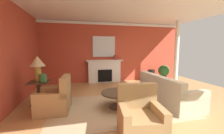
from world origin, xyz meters
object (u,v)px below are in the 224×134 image
at_px(armchair_near_window, 55,100).
at_px(armchair_facing_fireplace, 140,120).
at_px(mantel_mirror, 104,47).
at_px(vase_mantel_right, 115,57).
at_px(side_table, 39,91).
at_px(potted_plant, 164,72).
at_px(coffee_table, 119,96).
at_px(vase_tall_corner, 151,75).
at_px(fireplace, 105,72).
at_px(table_lamp, 37,64).
at_px(sofa, 167,93).
at_px(vase_on_side_table, 43,78).

distance_m(armchair_near_window, armchair_facing_fireplace, 2.29).
distance_m(mantel_mirror, vase_mantel_right, 0.78).
relative_size(side_table, potted_plant, 0.84).
bearing_deg(side_table, coffee_table, -19.55).
bearing_deg(vase_tall_corner, mantel_mirror, 170.07).
xyz_separation_m(armchair_near_window, coffee_table, (1.71, -0.12, 0.03)).
height_order(side_table, vase_tall_corner, side_table).
bearing_deg(vase_mantel_right, armchair_facing_fireplace, -98.80).
relative_size(fireplace, vase_tall_corner, 3.03).
height_order(side_table, vase_mantel_right, vase_mantel_right).
bearing_deg(mantel_mirror, armchair_near_window, -120.49).
bearing_deg(armchair_near_window, armchair_facing_fireplace, -40.61).
relative_size(side_table, table_lamp, 0.93).
bearing_deg(sofa, vase_tall_corner, 70.50).
xyz_separation_m(fireplace, vase_tall_corner, (2.40, -0.30, -0.24)).
height_order(mantel_mirror, armchair_facing_fireplace, mantel_mirror).
bearing_deg(vase_on_side_table, side_table, 141.34).
xyz_separation_m(sofa, potted_plant, (1.61, 2.66, 0.19)).
relative_size(mantel_mirror, vase_on_side_table, 4.78).
height_order(side_table, vase_on_side_table, vase_on_side_table).
distance_m(armchair_facing_fireplace, coffee_table, 1.37).
bearing_deg(mantel_mirror, sofa, -67.03).
relative_size(fireplace, armchair_near_window, 1.89).
height_order(sofa, table_lamp, table_lamp).
height_order(mantel_mirror, side_table, mantel_mirror).
height_order(sofa, potted_plant, sofa).
relative_size(fireplace, sofa, 0.85).
bearing_deg(vase_tall_corner, table_lamp, -156.44).
xyz_separation_m(sofa, armchair_near_window, (-3.28, 0.07, 0.01)).
relative_size(armchair_near_window, potted_plant, 1.14).
bearing_deg(armchair_near_window, mantel_mirror, 59.51).
height_order(vase_mantel_right, potted_plant, vase_mantel_right).
distance_m(mantel_mirror, armchair_near_window, 4.00).
height_order(table_lamp, vase_tall_corner, table_lamp).
relative_size(fireplace, side_table, 2.57).
xyz_separation_m(vase_on_side_table, potted_plant, (5.28, 2.03, -0.32)).
height_order(side_table, potted_plant, potted_plant).
relative_size(armchair_facing_fireplace, vase_on_side_table, 4.08).
relative_size(sofa, coffee_table, 2.13).
bearing_deg(armchair_facing_fireplace, coffee_table, 91.26).
distance_m(vase_on_side_table, potted_plant, 5.67).
relative_size(sofa, vase_mantel_right, 8.89).
xyz_separation_m(sofa, armchair_facing_fireplace, (-1.54, -1.42, 0.01)).
xyz_separation_m(mantel_mirror, armchair_near_window, (-1.89, -3.21, -1.46)).
xyz_separation_m(sofa, vase_on_side_table, (-3.67, 0.63, 0.52)).
distance_m(coffee_table, potted_plant, 4.18).
bearing_deg(side_table, armchair_facing_fireplace, -43.59).
xyz_separation_m(vase_mantel_right, vase_tall_corner, (1.85, -0.25, -0.94)).
distance_m(armchair_facing_fireplace, table_lamp, 3.28).
xyz_separation_m(armchair_near_window, vase_tall_corner, (4.29, 2.79, -0.01)).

